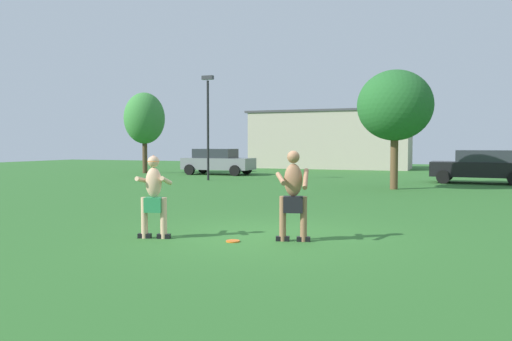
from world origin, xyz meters
name	(u,v)px	position (x,y,z in m)	size (l,w,h in m)	color
ground_plane	(267,237)	(0.00, 0.00, 0.00)	(80.00, 80.00, 0.00)	#2D6628
player_near	(293,193)	(0.64, -0.29, 0.92)	(0.74, 0.69, 1.73)	black
player_in_green	(154,193)	(-2.02, -0.98, 0.89)	(0.66, 0.68, 1.64)	black
frisbee	(233,241)	(-0.42, -0.75, 0.01)	(0.27, 0.27, 0.03)	orange
car_black_near_post	(480,166)	(4.67, 16.68, 0.82)	(4.41, 2.26, 1.58)	black
car_gray_mid_lot	(218,161)	(-9.98, 18.50, 0.82)	(4.30, 2.03, 1.58)	slate
lamp_post	(208,116)	(-8.30, 13.88, 3.32)	(0.60, 0.24, 5.36)	black
outbuilding_behind_lot	(330,139)	(-5.47, 29.17, 2.23)	(12.50, 4.40, 4.46)	#B2A893
tree_left_field	(144,119)	(-15.02, 18.22, 3.51)	(2.60, 2.60, 5.17)	#4C3823
tree_right_field	(395,106)	(1.20, 12.02, 3.44)	(3.08, 3.08, 4.90)	brown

